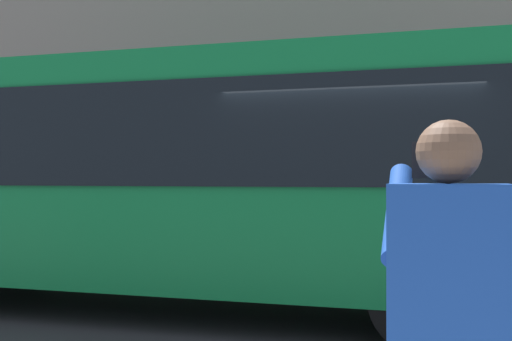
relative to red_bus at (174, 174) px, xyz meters
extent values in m
plane|color=#2B2B2D|center=(-2.34, 0.15, -1.68)|extent=(60.00, 60.00, 0.00)
cube|color=#0F7238|center=(-0.02, -0.01, 0.02)|extent=(9.00, 2.50, 2.60)
cube|color=black|center=(-0.02, 1.25, 0.42)|extent=(7.60, 0.06, 1.10)
cylinder|color=black|center=(2.98, -1.11, -1.18)|extent=(1.00, 0.28, 1.00)
cylinder|color=black|center=(-3.02, -1.11, -1.18)|extent=(1.00, 0.28, 1.00)
cylinder|color=black|center=(-3.02, 1.09, -1.18)|extent=(1.00, 0.28, 1.00)
cube|color=#1E4CAD|center=(-3.23, 4.96, -0.38)|extent=(0.40, 0.24, 0.66)
sphere|color=brown|center=(-3.23, 4.96, 0.06)|extent=(0.22, 0.22, 0.22)
cylinder|color=#1E4CAD|center=(-3.05, 4.80, -0.16)|extent=(0.09, 0.48, 0.37)
cube|color=black|center=(-3.13, 4.66, 0.04)|extent=(0.07, 0.01, 0.14)
camera|label=1|loc=(-3.21, 7.20, -0.03)|focal=44.09mm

